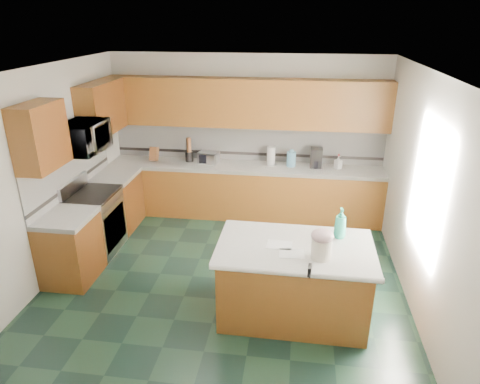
# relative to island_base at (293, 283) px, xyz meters

# --- Properties ---
(floor) EXTENTS (4.60, 4.60, 0.00)m
(floor) POSITION_rel_island_base_xyz_m (-0.89, 0.61, -0.43)
(floor) COLOR black
(floor) RESTS_ON ground
(ceiling) EXTENTS (4.60, 4.60, 0.00)m
(ceiling) POSITION_rel_island_base_xyz_m (-0.89, 0.61, 2.27)
(ceiling) COLOR white
(ceiling) RESTS_ON ground
(wall_back) EXTENTS (4.60, 0.04, 2.70)m
(wall_back) POSITION_rel_island_base_xyz_m (-0.89, 2.93, 0.92)
(wall_back) COLOR silver
(wall_back) RESTS_ON ground
(wall_front) EXTENTS (4.60, 0.04, 2.70)m
(wall_front) POSITION_rel_island_base_xyz_m (-0.89, -1.71, 0.92)
(wall_front) COLOR silver
(wall_front) RESTS_ON ground
(wall_left) EXTENTS (0.04, 4.60, 2.70)m
(wall_left) POSITION_rel_island_base_xyz_m (-3.21, 0.61, 0.92)
(wall_left) COLOR silver
(wall_left) RESTS_ON ground
(wall_right) EXTENTS (0.04, 4.60, 2.70)m
(wall_right) POSITION_rel_island_base_xyz_m (1.43, 0.61, 0.92)
(wall_right) COLOR silver
(wall_right) RESTS_ON ground
(back_base_cab) EXTENTS (4.60, 0.60, 0.86)m
(back_base_cab) POSITION_rel_island_base_xyz_m (-0.89, 2.61, 0.00)
(back_base_cab) COLOR #321506
(back_base_cab) RESTS_ON ground
(back_countertop) EXTENTS (4.60, 0.64, 0.06)m
(back_countertop) POSITION_rel_island_base_xyz_m (-0.89, 2.61, 0.46)
(back_countertop) COLOR white
(back_countertop) RESTS_ON back_base_cab
(back_upper_cab) EXTENTS (4.60, 0.33, 0.78)m
(back_upper_cab) POSITION_rel_island_base_xyz_m (-0.89, 2.74, 1.51)
(back_upper_cab) COLOR #321506
(back_upper_cab) RESTS_ON wall_back
(back_backsplash) EXTENTS (4.60, 0.02, 0.63)m
(back_backsplash) POSITION_rel_island_base_xyz_m (-0.89, 2.90, 0.81)
(back_backsplash) COLOR silver
(back_backsplash) RESTS_ON back_countertop
(back_accent_band) EXTENTS (4.60, 0.01, 0.05)m
(back_accent_band) POSITION_rel_island_base_xyz_m (-0.89, 2.89, 0.61)
(back_accent_band) COLOR black
(back_accent_band) RESTS_ON back_countertop
(left_base_cab_rear) EXTENTS (0.60, 0.82, 0.86)m
(left_base_cab_rear) POSITION_rel_island_base_xyz_m (-2.89, 1.90, 0.00)
(left_base_cab_rear) COLOR #321506
(left_base_cab_rear) RESTS_ON ground
(left_counter_rear) EXTENTS (0.64, 0.82, 0.06)m
(left_counter_rear) POSITION_rel_island_base_xyz_m (-2.89, 1.90, 0.46)
(left_counter_rear) COLOR white
(left_counter_rear) RESTS_ON left_base_cab_rear
(left_base_cab_front) EXTENTS (0.60, 0.72, 0.86)m
(left_base_cab_front) POSITION_rel_island_base_xyz_m (-2.89, 0.37, 0.00)
(left_base_cab_front) COLOR #321506
(left_base_cab_front) RESTS_ON ground
(left_counter_front) EXTENTS (0.64, 0.72, 0.06)m
(left_counter_front) POSITION_rel_island_base_xyz_m (-2.89, 0.37, 0.46)
(left_counter_front) COLOR white
(left_counter_front) RESTS_ON left_base_cab_front
(left_backsplash) EXTENTS (0.02, 2.30, 0.63)m
(left_backsplash) POSITION_rel_island_base_xyz_m (-3.18, 1.16, 0.81)
(left_backsplash) COLOR silver
(left_backsplash) RESTS_ON wall_left
(left_accent_band) EXTENTS (0.01, 2.30, 0.05)m
(left_accent_band) POSITION_rel_island_base_xyz_m (-3.18, 1.16, 0.61)
(left_accent_band) COLOR black
(left_accent_band) RESTS_ON wall_left
(left_upper_cab_rear) EXTENTS (0.33, 1.09, 0.78)m
(left_upper_cab_rear) POSITION_rel_island_base_xyz_m (-3.03, 2.03, 1.51)
(left_upper_cab_rear) COLOR #321506
(left_upper_cab_rear) RESTS_ON wall_left
(left_upper_cab_front) EXTENTS (0.33, 0.72, 0.78)m
(left_upper_cab_front) POSITION_rel_island_base_xyz_m (-3.03, 0.37, 1.51)
(left_upper_cab_front) COLOR #321506
(left_upper_cab_front) RESTS_ON wall_left
(range_body) EXTENTS (0.60, 0.76, 0.88)m
(range_body) POSITION_rel_island_base_xyz_m (-2.89, 1.11, 0.01)
(range_body) COLOR #B7B7BC
(range_body) RESTS_ON ground
(range_oven_door) EXTENTS (0.02, 0.68, 0.55)m
(range_oven_door) POSITION_rel_island_base_xyz_m (-2.60, 1.11, -0.03)
(range_oven_door) COLOR black
(range_oven_door) RESTS_ON range_body
(range_cooktop) EXTENTS (0.62, 0.78, 0.04)m
(range_cooktop) POSITION_rel_island_base_xyz_m (-2.89, 1.11, 0.47)
(range_cooktop) COLOR black
(range_cooktop) RESTS_ON range_body
(range_handle) EXTENTS (0.02, 0.66, 0.02)m
(range_handle) POSITION_rel_island_base_xyz_m (-2.57, 1.11, 0.35)
(range_handle) COLOR #B7B7BC
(range_handle) RESTS_ON range_body
(range_backguard) EXTENTS (0.06, 0.76, 0.18)m
(range_backguard) POSITION_rel_island_base_xyz_m (-3.15, 1.11, 0.59)
(range_backguard) COLOR #B7B7BC
(range_backguard) RESTS_ON range_body
(microwave) EXTENTS (0.50, 0.73, 0.41)m
(microwave) POSITION_rel_island_base_xyz_m (-2.89, 1.11, 1.30)
(microwave) COLOR #B7B7BC
(microwave) RESTS_ON wall_left
(island_base) EXTENTS (1.63, 0.94, 0.86)m
(island_base) POSITION_rel_island_base_xyz_m (0.00, 0.00, 0.00)
(island_base) COLOR #321506
(island_base) RESTS_ON ground
(island_top) EXTENTS (1.73, 1.05, 0.06)m
(island_top) POSITION_rel_island_base_xyz_m (0.00, 0.00, 0.46)
(island_top) COLOR white
(island_top) RESTS_ON island_base
(island_bullnose) EXTENTS (1.72, 0.08, 0.06)m
(island_bullnose) POSITION_rel_island_base_xyz_m (0.00, -0.51, 0.46)
(island_bullnose) COLOR white
(island_bullnose) RESTS_ON island_base
(treat_jar) EXTENTS (0.24, 0.24, 0.22)m
(treat_jar) POSITION_rel_island_base_xyz_m (0.26, -0.22, 0.60)
(treat_jar) COLOR silver
(treat_jar) RESTS_ON island_top
(treat_jar_lid) EXTENTS (0.23, 0.23, 0.14)m
(treat_jar_lid) POSITION_rel_island_base_xyz_m (0.26, -0.22, 0.75)
(treat_jar_lid) COLOR beige
(treat_jar_lid) RESTS_ON treat_jar
(treat_jar_knob) EXTENTS (0.08, 0.03, 0.03)m
(treat_jar_knob) POSITION_rel_island_base_xyz_m (0.26, -0.22, 0.80)
(treat_jar_knob) COLOR tan
(treat_jar_knob) RESTS_ON treat_jar_lid
(treat_jar_knob_end_l) EXTENTS (0.04, 0.04, 0.04)m
(treat_jar_knob_end_l) POSITION_rel_island_base_xyz_m (0.23, -0.22, 0.80)
(treat_jar_knob_end_l) COLOR tan
(treat_jar_knob_end_l) RESTS_ON treat_jar_lid
(treat_jar_knob_end_r) EXTENTS (0.04, 0.04, 0.04)m
(treat_jar_knob_end_r) POSITION_rel_island_base_xyz_m (0.30, -0.22, 0.80)
(treat_jar_knob_end_r) COLOR tan
(treat_jar_knob_end_r) RESTS_ON treat_jar_lid
(soap_bottle_island) EXTENTS (0.16, 0.16, 0.36)m
(soap_bottle_island) POSITION_rel_island_base_xyz_m (0.49, 0.26, 0.67)
(soap_bottle_island) COLOR #1E8C72
(soap_bottle_island) RESTS_ON island_top
(paper_sheet_a) EXTENTS (0.28, 0.21, 0.00)m
(paper_sheet_a) POSITION_rel_island_base_xyz_m (-0.04, -0.18, 0.49)
(paper_sheet_a) COLOR white
(paper_sheet_a) RESTS_ON island_top
(paper_sheet_b) EXTENTS (0.29, 0.22, 0.00)m
(paper_sheet_b) POSITION_rel_island_base_xyz_m (-0.18, -0.01, 0.49)
(paper_sheet_b) COLOR white
(paper_sheet_b) RESTS_ON island_top
(clamp_body) EXTENTS (0.04, 0.11, 0.10)m
(clamp_body) POSITION_rel_island_base_xyz_m (0.15, -0.49, 0.50)
(clamp_body) COLOR black
(clamp_body) RESTS_ON island_top
(clamp_handle) EXTENTS (0.02, 0.08, 0.02)m
(clamp_handle) POSITION_rel_island_base_xyz_m (0.15, -0.56, 0.48)
(clamp_handle) COLOR black
(clamp_handle) RESTS_ON island_top
(knife_block) EXTENTS (0.14, 0.19, 0.26)m
(knife_block) POSITION_rel_island_base_xyz_m (-2.48, 2.66, 0.61)
(knife_block) COLOR #472814
(knife_block) RESTS_ON back_countertop
(utensil_crock) EXTENTS (0.14, 0.14, 0.17)m
(utensil_crock) POSITION_rel_island_base_xyz_m (-1.86, 2.69, 0.57)
(utensil_crock) COLOR black
(utensil_crock) RESTS_ON back_countertop
(utensil_bundle) EXTENTS (0.08, 0.08, 0.25)m
(utensil_bundle) POSITION_rel_island_base_xyz_m (-1.86, 2.69, 0.78)
(utensil_bundle) COLOR #472814
(utensil_bundle) RESTS_ON utensil_crock
(toaster_oven) EXTENTS (0.37, 0.29, 0.19)m
(toaster_oven) POSITION_rel_island_base_xyz_m (-1.52, 2.66, 0.58)
(toaster_oven) COLOR #B7B7BC
(toaster_oven) RESTS_ON back_countertop
(toaster_oven_door) EXTENTS (0.29, 0.01, 0.15)m
(toaster_oven_door) POSITION_rel_island_base_xyz_m (-1.52, 2.55, 0.58)
(toaster_oven_door) COLOR black
(toaster_oven_door) RESTS_ON toaster_oven
(paper_towel) EXTENTS (0.14, 0.14, 0.31)m
(paper_towel) POSITION_rel_island_base_xyz_m (-0.46, 2.71, 0.64)
(paper_towel) COLOR white
(paper_towel) RESTS_ON back_countertop
(paper_towel_base) EXTENTS (0.21, 0.21, 0.01)m
(paper_towel_base) POSITION_rel_island_base_xyz_m (-0.46, 2.71, 0.50)
(paper_towel_base) COLOR #B7B7BC
(paper_towel_base) RESTS_ON back_countertop
(water_jug) EXTENTS (0.15, 0.15, 0.25)m
(water_jug) POSITION_rel_island_base_xyz_m (-0.12, 2.67, 0.61)
(water_jug) COLOR #609FC1
(water_jug) RESTS_ON back_countertop
(water_jug_neck) EXTENTS (0.07, 0.07, 0.04)m
(water_jug_neck) POSITION_rel_island_base_xyz_m (-0.12, 2.67, 0.76)
(water_jug_neck) COLOR #609FC1
(water_jug_neck) RESTS_ON water_jug
(coffee_maker) EXTENTS (0.19, 0.21, 0.32)m
(coffee_maker) POSITION_rel_island_base_xyz_m (0.29, 2.69, 0.65)
(coffee_maker) COLOR black
(coffee_maker) RESTS_ON back_countertop
(coffee_carafe) EXTENTS (0.13, 0.13, 0.13)m
(coffee_carafe) POSITION_rel_island_base_xyz_m (0.29, 2.64, 0.56)
(coffee_carafe) COLOR black
(coffee_carafe) RESTS_ON back_countertop
(soap_bottle_back) EXTENTS (0.14, 0.14, 0.22)m
(soap_bottle_back) POSITION_rel_island_base_xyz_m (0.65, 2.66, 0.60)
(soap_bottle_back) COLOR white
(soap_bottle_back) RESTS_ON back_countertop
(soap_back_cap) EXTENTS (0.02, 0.02, 0.03)m
(soap_back_cap) POSITION_rel_island_base_xyz_m (0.65, 2.66, 0.72)
(soap_back_cap) COLOR red
(soap_back_cap) RESTS_ON soap_bottle_back
(window_light_proxy) EXTENTS (0.02, 1.40, 1.10)m
(window_light_proxy) POSITION_rel_island_base_xyz_m (1.40, 0.41, 1.07)
(window_light_proxy) COLOR white
(window_light_proxy) RESTS_ON wall_right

